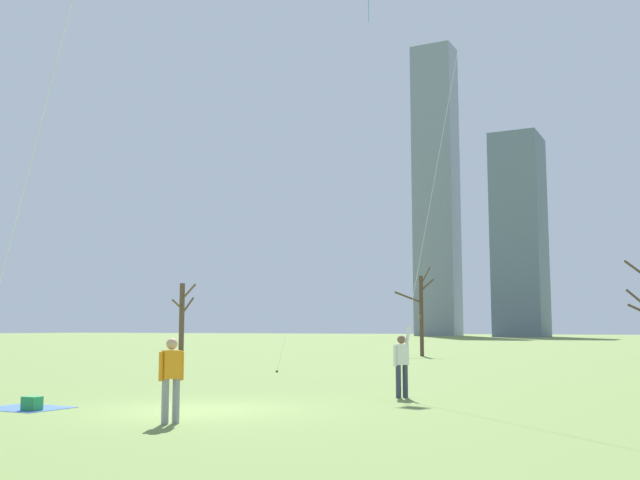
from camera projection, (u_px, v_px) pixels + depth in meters
ground_plane at (199, 410)px, 16.64m from camera, size 400.00×400.00×0.00m
kite_flyer_foreground_right_red at (47, 122)px, 15.42m from camera, size 11.79×5.43×20.46m
kite_flyer_midfield_center_white at (414, 293)px, 20.29m from camera, size 1.94×5.72×17.55m
bystander_watching_nearby at (171, 376)px, 14.29m from camera, size 0.34×0.46×1.62m
distant_kite_drifting_right_teal at (358, 38)px, 33.52m from camera, size 3.40×3.29×17.47m
picnic_spot at (29, 405)px, 16.66m from camera, size 1.83×1.44×0.31m
bare_tree_center at (182, 315)px, 58.47m from camera, size 2.05×3.33×5.31m
bare_tree_leftmost at (421, 311)px, 48.44m from camera, size 2.10×2.98×5.89m
skyline_mid_tower_right at (436, 189)px, 173.68m from camera, size 9.46×7.30×67.99m
skyline_squat_block at (520, 235)px, 153.30m from camera, size 9.63×11.98×41.47m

